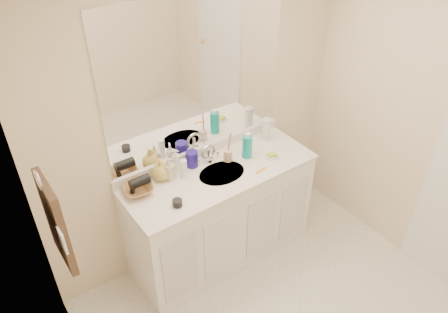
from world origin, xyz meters
TOP-DOWN VIEW (x-y plane):
  - wall_back at (0.00, 1.30)m, footprint 2.60×0.02m
  - vanity_cabinet at (0.00, 1.02)m, footprint 1.50×0.55m
  - countertop at (0.00, 1.02)m, footprint 1.52×0.57m
  - backsplash at (0.00, 1.29)m, footprint 1.52×0.03m
  - sink_basin at (0.00, 1.00)m, footprint 0.37×0.37m
  - faucet at (0.00, 1.18)m, footprint 0.02×0.02m
  - mirror at (0.00, 1.29)m, footprint 1.48×0.01m
  - blue_mug at (-0.13, 1.21)m, footprint 0.10×0.10m
  - tan_cup at (0.13, 1.11)m, footprint 0.08×0.08m
  - toothbrush at (0.14, 1.11)m, footprint 0.02×0.04m
  - mouthwash_bottle at (0.29, 1.06)m, footprint 0.09×0.09m
  - clear_pump_bottle at (0.57, 1.17)m, footprint 0.09×0.09m
  - soap_dish at (0.44, 0.94)m, footprint 0.12×0.11m
  - green_soap at (0.44, 0.94)m, footprint 0.08×0.07m
  - orange_comb at (0.26, 0.86)m, footprint 0.11×0.04m
  - dark_jar at (-0.46, 0.88)m, footprint 0.09×0.09m
  - extra_white_bottle at (-0.26, 1.12)m, footprint 0.06×0.06m
  - soap_bottle_white at (-0.25, 1.25)m, footprint 0.09×0.09m
  - soap_bottle_cream at (-0.35, 1.18)m, footprint 0.11×0.11m
  - soap_bottle_yellow at (-0.40, 1.21)m, footprint 0.16×0.16m
  - wicker_basket at (-0.61, 1.16)m, footprint 0.23×0.23m
  - hair_dryer at (-0.59, 1.16)m, footprint 0.15×0.08m
  - towel_ring at (-1.27, 0.77)m, footprint 0.01×0.11m
  - hand_towel at (-1.25, 0.77)m, footprint 0.04×0.32m
  - switch_plate at (-1.27, 0.57)m, footprint 0.01×0.08m

SIDE VIEW (x-z plane):
  - vanity_cabinet at x=0.00m, z-range 0.00..0.85m
  - countertop at x=0.00m, z-range 0.85..0.88m
  - sink_basin at x=0.00m, z-range 0.86..0.88m
  - orange_comb at x=0.26m, z-range 0.88..0.88m
  - soap_dish at x=0.44m, z-range 0.88..0.89m
  - dark_jar at x=-0.46m, z-range 0.88..0.93m
  - green_soap at x=0.44m, z-range 0.89..0.92m
  - wicker_basket at x=-0.61m, z-range 0.88..0.93m
  - backsplash at x=0.00m, z-range 0.88..0.96m
  - tan_cup at x=0.13m, z-range 0.88..0.97m
  - faucet at x=0.00m, z-range 0.88..0.99m
  - blue_mug at x=-0.13m, z-range 0.88..1.01m
  - extra_white_bottle at x=-0.26m, z-range 0.88..1.04m
  - soap_bottle_yellow at x=-0.40m, z-range 0.88..1.05m
  - soap_bottle_white at x=-0.25m, z-range 0.88..1.06m
  - hair_dryer at x=-0.59m, z-range 0.93..1.01m
  - soap_bottle_cream at x=-0.35m, z-range 0.88..1.06m
  - mouthwash_bottle at x=0.29m, z-range 0.88..1.07m
  - clear_pump_bottle at x=0.57m, z-range 0.88..1.07m
  - toothbrush at x=0.14m, z-range 0.93..1.13m
  - wall_back at x=0.00m, z-range 0.00..2.40m
  - hand_towel at x=-1.25m, z-range 0.98..1.52m
  - switch_plate at x=-1.27m, z-range 1.24..1.36m
  - towel_ring at x=-1.27m, z-range 1.49..1.61m
  - mirror at x=0.00m, z-range 0.96..2.16m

